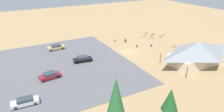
{
  "coord_description": "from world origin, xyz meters",
  "views": [
    {
      "loc": [
        29.0,
        43.9,
        20.97
      ],
      "look_at": [
        6.86,
        3.14,
        1.2
      ],
      "focal_mm": 32.78,
      "sensor_mm": 36.0,
      "label": 1
    }
  ],
  "objects_px": {
    "bicycle_orange_lone_east": "(154,34)",
    "bicycle_teal_trailside": "(174,46)",
    "bicycle_silver_edge_north": "(160,37)",
    "bicycle_white_by_bin": "(144,37)",
    "bicycle_red_yard_center": "(185,46)",
    "car_maroon_by_curb": "(50,76)",
    "car_silver_mid_lot": "(25,102)",
    "bicycle_orange_yard_right": "(152,38)",
    "car_black_far_end": "(83,59)",
    "pine_center": "(170,100)",
    "bicycle_green_near_porch": "(163,36)",
    "trash_bin": "(125,41)",
    "bicycle_blue_back_row": "(152,35)",
    "bicycle_purple_mid_cluster": "(181,49)",
    "bicycle_black_lone_west": "(147,33)",
    "visitor_near_lot": "(137,44)",
    "visitor_crossing_yard": "(152,44)",
    "bike_pavilion": "(197,52)",
    "pine_midwest": "(116,98)",
    "lot_sign": "(115,42)",
    "bicycle_yellow_edge_south": "(197,49)",
    "car_tan_end_stall": "(56,47)",
    "bicycle_blue_yard_front": "(190,49)"
  },
  "relations": [
    {
      "from": "pine_center",
      "to": "bicycle_blue_yard_front",
      "type": "height_order",
      "value": "pine_center"
    },
    {
      "from": "bicycle_white_by_bin",
      "to": "visitor_crossing_yard",
      "type": "xyz_separation_m",
      "value": [
        3.14,
        7.93,
        0.54
      ]
    },
    {
      "from": "bicycle_blue_back_row",
      "to": "visitor_crossing_yard",
      "type": "xyz_separation_m",
      "value": [
        6.34,
        7.8,
        0.54
      ]
    },
    {
      "from": "bicycle_teal_trailside",
      "to": "car_maroon_by_curb",
      "type": "height_order",
      "value": "car_maroon_by_curb"
    },
    {
      "from": "bicycle_blue_back_row",
      "to": "bicycle_black_lone_west",
      "type": "xyz_separation_m",
      "value": [
        0.03,
        -2.77,
        0.02
      ]
    },
    {
      "from": "bicycle_black_lone_west",
      "to": "car_tan_end_stall",
      "type": "relative_size",
      "value": 0.37
    },
    {
      "from": "bicycle_silver_edge_north",
      "to": "bicycle_white_by_bin",
      "type": "height_order",
      "value": "bicycle_silver_edge_north"
    },
    {
      "from": "pine_center",
      "to": "bicycle_black_lone_west",
      "type": "distance_m",
      "value": 44.25
    },
    {
      "from": "car_black_far_end",
      "to": "bicycle_teal_trailside",
      "type": "bearing_deg",
      "value": 173.06
    },
    {
      "from": "bike_pavilion",
      "to": "trash_bin",
      "type": "relative_size",
      "value": 17.08
    },
    {
      "from": "bicycle_green_near_porch",
      "to": "bicycle_blue_yard_front",
      "type": "height_order",
      "value": "bicycle_blue_yard_front"
    },
    {
      "from": "bicycle_blue_back_row",
      "to": "bicycle_blue_yard_front",
      "type": "bearing_deg",
      "value": 95.95
    },
    {
      "from": "bicycle_red_yard_center",
      "to": "car_silver_mid_lot",
      "type": "relative_size",
      "value": 0.37
    },
    {
      "from": "bicycle_blue_back_row",
      "to": "bicycle_blue_yard_front",
      "type": "height_order",
      "value": "bicycle_blue_yard_front"
    },
    {
      "from": "pine_center",
      "to": "bicycle_orange_yard_right",
      "type": "bearing_deg",
      "value": -125.24
    },
    {
      "from": "bicycle_green_near_porch",
      "to": "bike_pavilion",
      "type": "bearing_deg",
      "value": 69.24
    },
    {
      "from": "bicycle_orange_yard_right",
      "to": "visitor_near_lot",
      "type": "height_order",
      "value": "visitor_near_lot"
    },
    {
      "from": "bicycle_green_near_porch",
      "to": "trash_bin",
      "type": "bearing_deg",
      "value": -5.31
    },
    {
      "from": "bicycle_blue_back_row",
      "to": "bicycle_purple_mid_cluster",
      "type": "distance_m",
      "value": 14.15
    },
    {
      "from": "bicycle_white_by_bin",
      "to": "car_silver_mid_lot",
      "type": "distance_m",
      "value": 44.17
    },
    {
      "from": "bicycle_orange_yard_right",
      "to": "trash_bin",
      "type": "bearing_deg",
      "value": -8.93
    },
    {
      "from": "pine_center",
      "to": "bicycle_yellow_edge_south",
      "type": "distance_m",
      "value": 33.23
    },
    {
      "from": "bicycle_silver_edge_north",
      "to": "bicycle_red_yard_center",
      "type": "xyz_separation_m",
      "value": [
        -0.66,
        10.25,
        0.01
      ]
    },
    {
      "from": "trash_bin",
      "to": "bicycle_orange_yard_right",
      "type": "xyz_separation_m",
      "value": [
        -9.22,
        1.45,
        -0.1
      ]
    },
    {
      "from": "pine_center",
      "to": "car_silver_mid_lot",
      "type": "height_order",
      "value": "pine_center"
    },
    {
      "from": "bicycle_red_yard_center",
      "to": "car_silver_mid_lot",
      "type": "xyz_separation_m",
      "value": [
        44.67,
        7.1,
        0.32
      ]
    },
    {
      "from": "bike_pavilion",
      "to": "bicycle_teal_trailside",
      "type": "xyz_separation_m",
      "value": [
        -3.29,
        -10.62,
        -2.58
      ]
    },
    {
      "from": "lot_sign",
      "to": "car_silver_mid_lot",
      "type": "xyz_separation_m",
      "value": [
        26.69,
        17.06,
        -0.71
      ]
    },
    {
      "from": "bicycle_purple_mid_cluster",
      "to": "car_silver_mid_lot",
      "type": "height_order",
      "value": "car_silver_mid_lot"
    },
    {
      "from": "pine_center",
      "to": "bicycle_green_near_porch",
      "type": "height_order",
      "value": "pine_center"
    },
    {
      "from": "pine_midwest",
      "to": "pine_center",
      "type": "relative_size",
      "value": 1.58
    },
    {
      "from": "visitor_near_lot",
      "to": "bicycle_blue_back_row",
      "type": "bearing_deg",
      "value": -148.94
    },
    {
      "from": "bike_pavilion",
      "to": "bicycle_yellow_edge_south",
      "type": "relative_size",
      "value": 12.59
    },
    {
      "from": "pine_center",
      "to": "bicycle_orange_yard_right",
      "type": "distance_m",
      "value": 39.36
    },
    {
      "from": "trash_bin",
      "to": "visitor_near_lot",
      "type": "relative_size",
      "value": 0.52
    },
    {
      "from": "bicycle_red_yard_center",
      "to": "car_maroon_by_curb",
      "type": "height_order",
      "value": "car_maroon_by_curb"
    },
    {
      "from": "bicycle_white_by_bin",
      "to": "car_silver_mid_lot",
      "type": "bearing_deg",
      "value": 27.03
    },
    {
      "from": "trash_bin",
      "to": "pine_center",
      "type": "relative_size",
      "value": 0.16
    },
    {
      "from": "bicycle_white_by_bin",
      "to": "visitor_crossing_yard",
      "type": "relative_size",
      "value": 0.93
    },
    {
      "from": "bicycle_yellow_edge_south",
      "to": "visitor_near_lot",
      "type": "relative_size",
      "value": 0.71
    },
    {
      "from": "car_tan_end_stall",
      "to": "pine_center",
      "type": "bearing_deg",
      "value": 101.01
    },
    {
      "from": "trash_bin",
      "to": "bicycle_red_yard_center",
      "type": "xyz_separation_m",
      "value": [
        -12.94,
        12.19,
        -0.07
      ]
    },
    {
      "from": "lot_sign",
      "to": "bicycle_green_near_porch",
      "type": "xyz_separation_m",
      "value": [
        -19.21,
        -0.91,
        -1.04
      ]
    },
    {
      "from": "bicycle_orange_lone_east",
      "to": "bicycle_teal_trailside",
      "type": "relative_size",
      "value": 0.98
    },
    {
      "from": "pine_center",
      "to": "bicycle_yellow_edge_south",
      "type": "bearing_deg",
      "value": -146.4
    },
    {
      "from": "bicycle_blue_back_row",
      "to": "bicycle_purple_mid_cluster",
      "type": "relative_size",
      "value": 0.98
    },
    {
      "from": "bike_pavilion",
      "to": "car_black_far_end",
      "type": "xyz_separation_m",
      "value": [
        23.59,
        -13.89,
        -2.19
      ]
    },
    {
      "from": "pine_center",
      "to": "bicycle_blue_back_row",
      "type": "height_order",
      "value": "pine_center"
    },
    {
      "from": "bicycle_orange_yard_right",
      "to": "car_black_far_end",
      "type": "relative_size",
      "value": 0.37
    },
    {
      "from": "bicycle_purple_mid_cluster",
      "to": "bicycle_orange_lone_east",
      "type": "bearing_deg",
      "value": -99.96
    }
  ]
}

